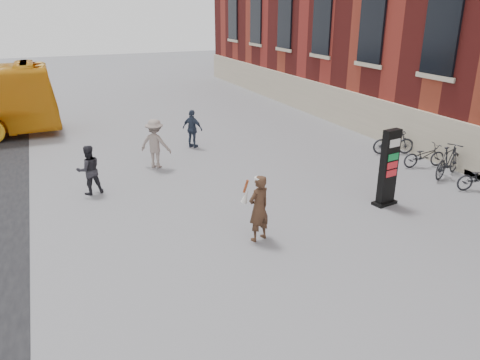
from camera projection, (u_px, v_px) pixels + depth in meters
name	position (u px, v px, depth m)	size (l,w,h in m)	color
ground	(247.00, 248.00, 11.69)	(100.00, 100.00, 0.00)	#9E9EA3
info_pylon	(388.00, 168.00, 13.85)	(0.80, 0.49, 2.34)	black
woman	(258.00, 207.00, 11.81)	(0.80, 0.76, 1.76)	#3F271A
pedestrian_a	(89.00, 170.00, 14.78)	(0.78, 0.61, 1.60)	#28272D
pedestrian_b	(155.00, 144.00, 17.14)	(1.18, 0.68, 1.82)	gray
pedestrian_c	(193.00, 129.00, 19.61)	(0.94, 0.39, 1.61)	#2D374B
bike_5	(448.00, 161.00, 16.35)	(0.54, 1.91, 1.15)	black
bike_6	(424.00, 156.00, 17.37)	(0.58, 1.66, 0.87)	black
bike_7	(394.00, 142.00, 18.81)	(0.47, 1.67, 1.00)	black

